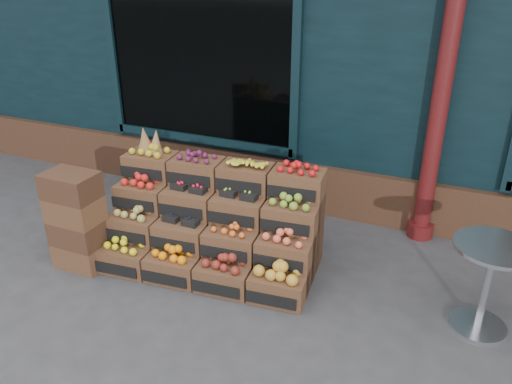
% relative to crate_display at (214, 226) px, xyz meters
% --- Properties ---
extents(ground, '(60.00, 60.00, 0.00)m').
position_rel_crate_display_xyz_m(ground, '(0.65, -0.69, -0.40)').
color(ground, '#38383A').
rests_on(ground, ground).
extents(crate_display, '(2.14, 1.20, 1.29)m').
position_rel_crate_display_xyz_m(crate_display, '(0.00, 0.00, 0.00)').
color(crate_display, '#533421').
rests_on(crate_display, ground).
extents(spare_crates, '(0.50, 0.34, 0.99)m').
position_rel_crate_display_xyz_m(spare_crates, '(-1.19, -0.60, 0.10)').
color(spare_crates, '#533421').
rests_on(spare_crates, ground).
extents(bistro_table, '(0.63, 0.63, 0.80)m').
position_rel_crate_display_xyz_m(bistro_table, '(2.49, -0.03, 0.10)').
color(bistro_table, silver).
rests_on(bistro_table, ground).
extents(shopkeeper, '(0.74, 0.51, 1.96)m').
position_rel_crate_display_xyz_m(shopkeeper, '(-1.18, 1.99, 0.58)').
color(shopkeeper, '#1B6131').
rests_on(shopkeeper, ground).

